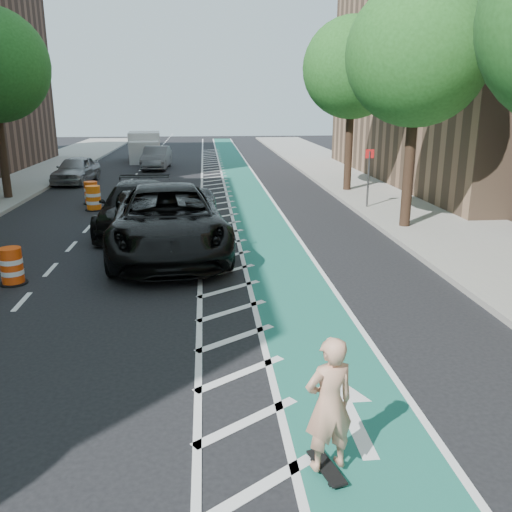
{
  "coord_description": "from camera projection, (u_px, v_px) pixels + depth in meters",
  "views": [
    {
      "loc": [
        1.0,
        -9.48,
        4.39
      ],
      "look_at": [
        2.06,
        1.84,
        1.1
      ],
      "focal_mm": 38.0,
      "sensor_mm": 36.0,
      "label": 1
    }
  ],
  "objects": [
    {
      "name": "box_truck",
      "position": [
        145.0,
        148.0,
        40.1
      ],
      "size": [
        2.59,
        5.12,
        2.06
      ],
      "rotation": [
        0.0,
        0.0,
        0.08
      ],
      "color": "silver",
      "rests_on": "ground"
    },
    {
      "name": "suv_near",
      "position": [
        168.0,
        220.0,
        15.86
      ],
      "size": [
        3.87,
        7.37,
        1.98
      ],
      "primitive_type": "imported",
      "rotation": [
        0.0,
        0.0,
        0.08
      ],
      "color": "black",
      "rests_on": "ground"
    },
    {
      "name": "buffer_strip",
      "position": [
        220.0,
        224.0,
        19.9
      ],
      "size": [
        1.4,
        90.0,
        0.01
      ],
      "primitive_type": "cube",
      "color": "silver",
      "rests_on": "ground"
    },
    {
      "name": "bike_lane",
      "position": [
        261.0,
        223.0,
        20.03
      ],
      "size": [
        2.0,
        90.0,
        0.01
      ],
      "primitive_type": "cube",
      "color": "#1C6258",
      "rests_on": "ground"
    },
    {
      "name": "skateboarder",
      "position": [
        329.0,
        404.0,
        6.35
      ],
      "size": [
        0.71,
        0.55,
        1.71
      ],
      "primitive_type": "imported",
      "rotation": [
        0.0,
        0.0,
        3.39
      ],
      "color": "tan",
      "rests_on": "skateboard"
    },
    {
      "name": "curb_right",
      "position": [
        368.0,
        219.0,
        20.37
      ],
      "size": [
        0.12,
        90.0,
        0.16
      ],
      "primitive_type": "cube",
      "color": "gray",
      "rests_on": "ground"
    },
    {
      "name": "skateboard",
      "position": [
        326.0,
        467.0,
        6.6
      ],
      "size": [
        0.38,
        0.75,
        0.1
      ],
      "rotation": [
        0.0,
        0.0,
        0.25
      ],
      "color": "black",
      "rests_on": "ground"
    },
    {
      "name": "suv_far",
      "position": [
        136.0,
        207.0,
        18.76
      ],
      "size": [
        2.41,
        5.67,
        1.63
      ],
      "primitive_type": "imported",
      "rotation": [
        0.0,
        0.0,
        -0.02
      ],
      "color": "black",
      "rests_on": "ground"
    },
    {
      "name": "barrel_a",
      "position": [
        12.0,
        267.0,
        13.3
      ],
      "size": [
        0.67,
        0.67,
        0.92
      ],
      "color": "#EF450C",
      "rests_on": "ground"
    },
    {
      "name": "sidewalk_right",
      "position": [
        431.0,
        218.0,
        20.59
      ],
      "size": [
        5.0,
        90.0,
        0.15
      ],
      "primitive_type": "cube",
      "color": "gray",
      "rests_on": "ground"
    },
    {
      "name": "tree_r_d",
      "position": [
        355.0,
        68.0,
        24.61
      ],
      "size": [
        4.2,
        4.2,
        7.9
      ],
      "color": "#382619",
      "rests_on": "ground"
    },
    {
      "name": "barrel_c",
      "position": [
        91.0,
        193.0,
        23.59
      ],
      "size": [
        0.72,
        0.72,
        0.98
      ],
      "color": "#FB520D",
      "rests_on": "ground"
    },
    {
      "name": "sign_post",
      "position": [
        368.0,
        177.0,
        21.98
      ],
      "size": [
        0.35,
        0.08,
        2.47
      ],
      "color": "#4C4C4C",
      "rests_on": "ground"
    },
    {
      "name": "tree_r_c",
      "position": [
        423.0,
        54.0,
        16.95
      ],
      "size": [
        4.2,
        4.2,
        7.9
      ],
      "color": "#382619",
      "rests_on": "ground"
    },
    {
      "name": "car_grey",
      "position": [
        156.0,
        158.0,
        35.5
      ],
      "size": [
        1.78,
        4.47,
        1.45
      ],
      "primitive_type": "imported",
      "rotation": [
        0.0,
        0.0,
        -0.06
      ],
      "color": "#5B5B60",
      "rests_on": "ground"
    },
    {
      "name": "car_silver",
      "position": [
        76.0,
        170.0,
        29.4
      ],
      "size": [
        2.18,
        4.42,
        1.45
      ],
      "primitive_type": "imported",
      "rotation": [
        0.0,
        0.0,
        -0.11
      ],
      "color": "gray",
      "rests_on": "ground"
    },
    {
      "name": "barrel_b",
      "position": [
        94.0,
        199.0,
        22.2
      ],
      "size": [
        0.74,
        0.74,
        1.01
      ],
      "color": "orange",
      "rests_on": "ground"
    },
    {
      "name": "ground",
      "position": [
        156.0,
        342.0,
        10.2
      ],
      "size": [
        120.0,
        120.0,
        0.0
      ],
      "primitive_type": "plane",
      "color": "black",
      "rests_on": "ground"
    }
  ]
}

